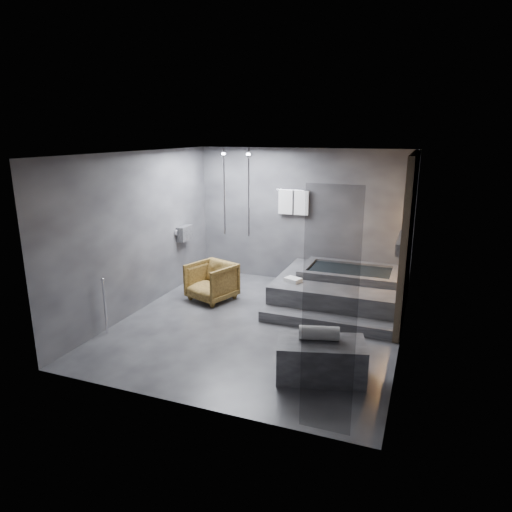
% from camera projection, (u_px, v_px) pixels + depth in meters
% --- Properties ---
extents(room, '(5.00, 5.04, 2.82)m').
position_uv_depth(room, '(288.00, 221.00, 7.26)').
color(room, '#28282B').
rests_on(room, ground).
extents(tub_deck, '(2.20, 2.00, 0.50)m').
position_uv_depth(tub_deck, '(339.00, 290.00, 8.52)').
color(tub_deck, '#2D2D2F').
rests_on(tub_deck, ground).
extents(tub_step, '(2.20, 0.36, 0.18)m').
position_uv_depth(tub_step, '(325.00, 322.00, 7.50)').
color(tub_step, '#2D2D2F').
rests_on(tub_step, ground).
extents(concrete_bench, '(1.25, 0.89, 0.51)m').
position_uv_depth(concrete_bench, '(321.00, 359.00, 5.92)').
color(concrete_bench, '#2F2F31').
rests_on(concrete_bench, ground).
extents(driftwood_chair, '(0.99, 1.00, 0.72)m').
position_uv_depth(driftwood_chair, '(212.00, 282.00, 8.67)').
color(driftwood_chair, '#402C10').
rests_on(driftwood_chair, ground).
extents(rolled_towel, '(0.55, 0.31, 0.19)m').
position_uv_depth(rolled_towel, '(319.00, 333.00, 5.89)').
color(rolled_towel, white).
rests_on(rolled_towel, concrete_bench).
extents(deck_towel, '(0.33, 0.29, 0.07)m').
position_uv_depth(deck_towel, '(293.00, 280.00, 8.20)').
color(deck_towel, silver).
rests_on(deck_towel, tub_deck).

